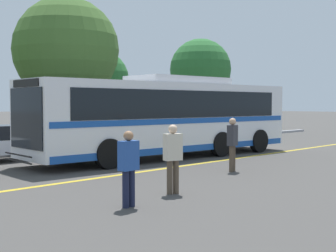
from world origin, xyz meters
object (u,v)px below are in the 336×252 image
object	(u,v)px
pedestrian_1	(129,164)
transit_bus	(168,115)
tree_1	(66,50)
parked_car_1	(16,142)
tree_0	(200,70)
pedestrian_2	(173,155)
tree_3	(99,80)
pedestrian_0	(232,141)

from	to	relation	value
pedestrian_1	transit_bus	bearing A→B (deg)	35.76
transit_bus	tree_1	bearing A→B (deg)	7.97
parked_car_1	tree_0	distance (m)	19.10
pedestrian_1	pedestrian_2	xyz separation A→B (m)	(1.67, 0.34, 0.04)
tree_1	tree_3	bearing A→B (deg)	32.45
tree_3	tree_1	bearing A→B (deg)	-147.55
pedestrian_0	pedestrian_1	size ratio (longest dim) A/B	1.07
transit_bus	parked_car_1	size ratio (longest dim) A/B	2.56
transit_bus	tree_0	size ratio (longest dim) A/B	1.78
pedestrian_1	tree_1	bearing A→B (deg)	58.24
pedestrian_1	tree_0	world-z (taller)	tree_0
pedestrian_0	tree_0	xyz separation A→B (m)	(14.53, 13.57, 3.70)
tree_0	tree_3	bearing A→B (deg)	-177.41
pedestrian_1	tree_0	xyz separation A→B (m)	(20.17, 15.09, 3.76)
tree_3	transit_bus	bearing A→B (deg)	-111.15
transit_bus	tree_0	distance (m)	16.40
pedestrian_0	tree_0	size ratio (longest dim) A/B	0.24
pedestrian_2	tree_1	xyz separation A→B (m)	(4.97, 11.85, 3.80)
pedestrian_0	tree_3	bearing A→B (deg)	53.40
pedestrian_2	tree_1	bearing A→B (deg)	-95.99
pedestrian_2	tree_3	world-z (taller)	tree_3
transit_bus	parked_car_1	bearing A→B (deg)	56.66
parked_car_1	pedestrian_0	xyz separation A→B (m)	(3.22, -7.77, 0.28)
tree_1	transit_bus	bearing A→B (deg)	-86.34
pedestrian_0	pedestrian_1	bearing A→B (deg)	178.82
pedestrian_0	transit_bus	bearing A→B (deg)	55.05
pedestrian_0	pedestrian_2	distance (m)	4.13
transit_bus	tree_1	distance (m)	7.19
tree_1	pedestrian_0	bearing A→B (deg)	-95.38
parked_car_1	tree_1	bearing A→B (deg)	126.17
transit_bus	pedestrian_1	size ratio (longest dim) A/B	7.80
pedestrian_2	pedestrian_0	bearing A→B (deg)	-146.70
pedestrian_0	tree_3	distance (m)	14.25
parked_car_1	pedestrian_0	distance (m)	8.42
parked_car_1	tree_0	size ratio (longest dim) A/B	0.70
tree_3	tree_0	bearing A→B (deg)	2.59
tree_0	tree_3	xyz separation A→B (m)	(-9.64, -0.44, -1.12)
parked_car_1	tree_3	world-z (taller)	tree_3
transit_bus	tree_0	xyz separation A→B (m)	(13.11, 9.39, 2.98)
transit_bus	tree_3	xyz separation A→B (m)	(3.46, 8.95, 1.86)
tree_0	tree_1	xyz separation A→B (m)	(-13.52, -2.90, 0.08)
tree_0	pedestrian_0	bearing A→B (deg)	-136.94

